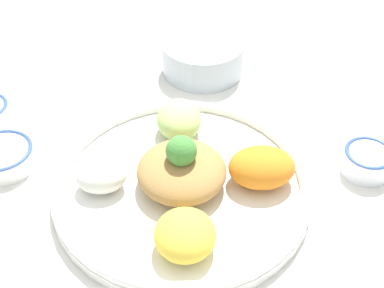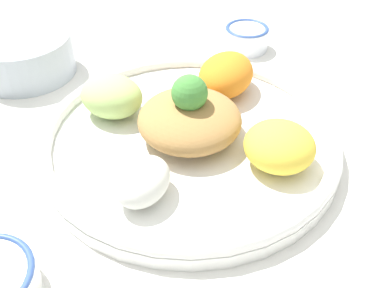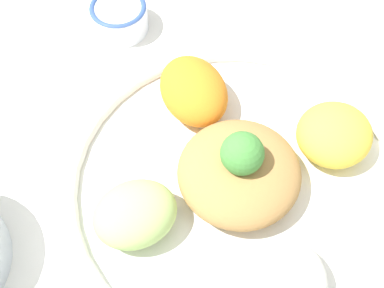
{
  "view_description": "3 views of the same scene",
  "coord_description": "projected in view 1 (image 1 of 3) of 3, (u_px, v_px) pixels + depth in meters",
  "views": [
    {
      "loc": [
        0.09,
        -0.58,
        0.65
      ],
      "look_at": [
        0.05,
        0.03,
        0.1
      ],
      "focal_mm": 50.0,
      "sensor_mm": 36.0,
      "label": 1
    },
    {
      "loc": [
        -0.38,
        -0.25,
        0.42
      ],
      "look_at": [
        -0.02,
        -0.02,
        0.05
      ],
      "focal_mm": 42.0,
      "sensor_mm": 36.0,
      "label": 2
    },
    {
      "loc": [
        -0.23,
        0.16,
        0.59
      ],
      "look_at": [
        0.07,
        0.06,
        0.07
      ],
      "focal_mm": 50.0,
      "sensor_mm": 36.0,
      "label": 3
    }
  ],
  "objects": [
    {
      "name": "salad_platter",
      "position": [
        184.0,
        181.0,
        0.86
      ],
      "size": [
        0.42,
        0.42,
        0.12
      ],
      "color": "white",
      "rests_on": "ground_plane"
    },
    {
      "name": "ground_plane",
      "position": [
        162.0,
        199.0,
        0.87
      ],
      "size": [
        2.4,
        2.4,
        0.0
      ],
      "primitive_type": "plane",
      "color": "white"
    },
    {
      "name": "serving_spoon_main",
      "position": [
        70.0,
        96.0,
        1.07
      ],
      "size": [
        0.12,
        0.1,
        0.01
      ],
      "rotation": [
        0.0,
        0.0,
        3.77
      ],
      "color": "white",
      "rests_on": "ground_plane"
    },
    {
      "name": "sauce_bowl_red",
      "position": [
        367.0,
        160.0,
        0.9
      ],
      "size": [
        0.08,
        0.08,
        0.04
      ],
      "color": "white",
      "rests_on": "ground_plane"
    },
    {
      "name": "rice_bowl_plain",
      "position": [
        3.0,
        156.0,
        0.91
      ],
      "size": [
        0.11,
        0.11,
        0.04
      ],
      "color": "white",
      "rests_on": "ground_plane"
    },
    {
      "name": "side_serving_bowl",
      "position": [
        203.0,
        55.0,
        1.11
      ],
      "size": [
        0.17,
        0.17,
        0.07
      ],
      "color": "#A8B2BC",
      "rests_on": "ground_plane"
    }
  ]
}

